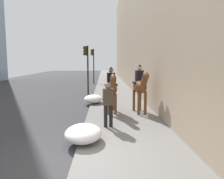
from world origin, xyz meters
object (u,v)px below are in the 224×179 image
Objects in this scene: mounted_horse_near at (111,88)px; pedestrian_greeting at (108,102)px; traffic_light_near_curb at (87,62)px; traffic_light_far_curb at (93,61)px; mounted_horse_far at (140,86)px.

mounted_horse_near is 2.41m from pedestrian_greeting.
pedestrian_greeting is 9.42m from traffic_light_near_curb.
traffic_light_far_curb reaches higher than traffic_light_near_curb.
traffic_light_far_curb is at bearing 0.57° from pedestrian_greeting.
mounted_horse_near is 7.11m from traffic_light_near_curb.
mounted_horse_near is 15.79m from traffic_light_far_curb.
traffic_light_near_curb is (6.88, 3.08, 1.12)m from mounted_horse_far.
pedestrian_greeting is at bearing -175.42° from traffic_light_far_curb.
mounted_horse_near is 0.58× the size of traffic_light_near_curb.
pedestrian_greeting is 0.42× the size of traffic_light_far_curb.
traffic_light_far_curb reaches higher than pedestrian_greeting.
traffic_light_far_curb reaches higher than mounted_horse_far.
traffic_light_near_curb reaches higher than mounted_horse_far.
mounted_horse_far is at bearing -155.89° from traffic_light_near_curb.
traffic_light_near_curb is 0.94× the size of traffic_light_far_curb.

